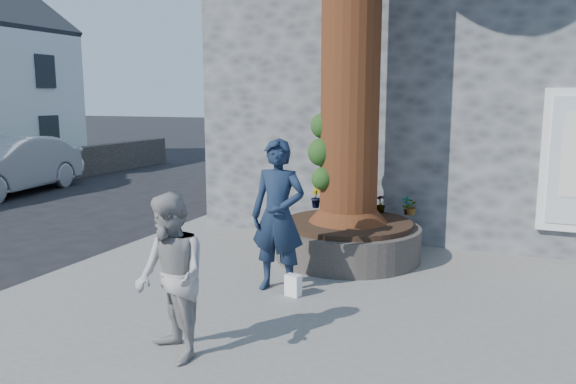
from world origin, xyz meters
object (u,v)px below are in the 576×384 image
at_px(planter, 347,240).
at_px(woman, 171,278).
at_px(man, 278,216).
at_px(car_silver, 7,166).

bearing_deg(planter, woman, -98.20).
xyz_separation_m(man, woman, (-0.16, -2.22, -0.19)).
relative_size(planter, woman, 1.40).
xyz_separation_m(man, car_silver, (-10.18, 4.63, -0.34)).
xyz_separation_m(planter, car_silver, (-10.60, 2.81, 0.38)).
bearing_deg(man, planter, 76.40).
height_order(man, woman, man).
height_order(planter, man, man).
distance_m(planter, car_silver, 10.97).
distance_m(man, car_silver, 11.19).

